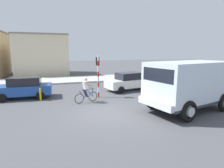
# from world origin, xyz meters

# --- Properties ---
(ground_plane) EXTENTS (120.00, 120.00, 0.00)m
(ground_plane) POSITION_xyz_m (0.00, 0.00, 0.00)
(ground_plane) COLOR #4C4C51
(sidewalk_far) EXTENTS (80.00, 5.00, 0.16)m
(sidewalk_far) POSITION_xyz_m (0.00, 12.84, 0.08)
(sidewalk_far) COLOR #ADADA8
(sidewalk_far) RESTS_ON ground
(truck_foreground) EXTENTS (5.84, 3.73, 2.90)m
(truck_foreground) POSITION_xyz_m (4.89, -0.94, 1.67)
(truck_foreground) COLOR silver
(truck_foreground) RESTS_ON ground
(cyclist) EXTENTS (1.66, 0.67, 1.72)m
(cyclist) POSITION_xyz_m (-0.64, 2.56, 0.86)
(cyclist) COLOR black
(cyclist) RESTS_ON ground
(traffic_light_pole) EXTENTS (0.24, 0.43, 3.20)m
(traffic_light_pole) POSITION_xyz_m (0.51, 3.78, 2.07)
(traffic_light_pole) COLOR red
(traffic_light_pole) RESTS_ON ground
(car_red_near) EXTENTS (4.04, 1.95, 1.60)m
(car_red_near) POSITION_xyz_m (-4.90, 5.09, 0.82)
(car_red_near) COLOR #234C9E
(car_red_near) RESTS_ON ground
(car_white_mid) EXTENTS (4.28, 2.53, 1.60)m
(car_white_mid) POSITION_xyz_m (3.66, 5.44, 0.82)
(car_white_mid) COLOR white
(car_white_mid) RESTS_ON ground
(bollard_near) EXTENTS (0.14, 0.14, 0.90)m
(bollard_near) POSITION_xyz_m (-3.69, 4.00, 0.45)
(bollard_near) COLOR gold
(bollard_near) RESTS_ON ground
(bollard_far) EXTENTS (0.14, 0.14, 0.90)m
(bollard_far) POSITION_xyz_m (-3.69, 5.40, 0.45)
(bollard_far) COLOR gold
(bollard_far) RESTS_ON ground
(building_mid_block) EXTENTS (7.36, 7.02, 5.90)m
(building_mid_block) POSITION_xyz_m (-4.24, 20.07, 2.95)
(building_mid_block) COLOR beige
(building_mid_block) RESTS_ON ground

